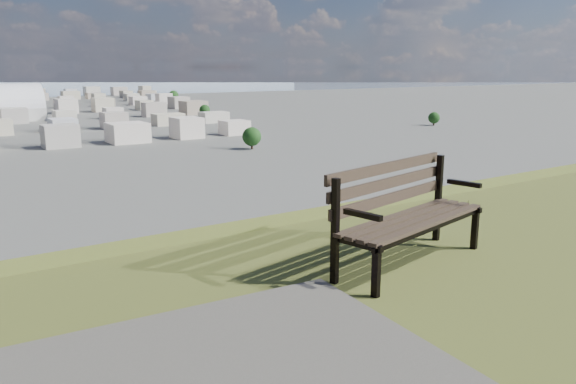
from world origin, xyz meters
TOP-DOWN VIEW (x-y plane):
  - park_bench at (0.50, 2.40)m, footprint 1.80×0.90m

SIDE VIEW (x-z plane):
  - park_bench at x=0.50m, z-range 25.06..25.96m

